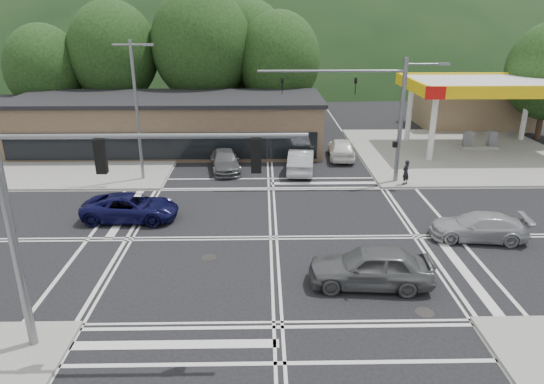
{
  "coord_description": "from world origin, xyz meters",
  "views": [
    {
      "loc": [
        -0.5,
        -21.78,
        10.5
      ],
      "look_at": [
        -0.02,
        2.81,
        1.4
      ],
      "focal_mm": 32.0,
      "sensor_mm": 36.0,
      "label": 1
    }
  ],
  "objects_px": {
    "car_grey_center": "(370,267)",
    "car_queue_b": "(341,148)",
    "car_blue_west": "(131,207)",
    "car_silver_east": "(478,227)",
    "car_northbound": "(225,161)",
    "pedestrian": "(406,172)",
    "car_queue_a": "(301,161)"
  },
  "relations": [
    {
      "from": "car_northbound",
      "to": "car_queue_b",
      "type": "bearing_deg",
      "value": 8.84
    },
    {
      "from": "car_queue_a",
      "to": "pedestrian",
      "type": "relative_size",
      "value": 3.08
    },
    {
      "from": "car_blue_west",
      "to": "car_silver_east",
      "type": "relative_size",
      "value": 1.1
    },
    {
      "from": "car_grey_center",
      "to": "car_queue_a",
      "type": "bearing_deg",
      "value": -169.26
    },
    {
      "from": "car_blue_west",
      "to": "car_grey_center",
      "type": "relative_size",
      "value": 1.01
    },
    {
      "from": "car_silver_east",
      "to": "car_blue_west",
      "type": "bearing_deg",
      "value": -90.98
    },
    {
      "from": "car_silver_east",
      "to": "pedestrian",
      "type": "relative_size",
      "value": 2.89
    },
    {
      "from": "car_blue_west",
      "to": "car_northbound",
      "type": "height_order",
      "value": "car_blue_west"
    },
    {
      "from": "car_northbound",
      "to": "pedestrian",
      "type": "bearing_deg",
      "value": -26.44
    },
    {
      "from": "car_queue_a",
      "to": "car_queue_b",
      "type": "distance_m",
      "value": 4.7
    },
    {
      "from": "car_queue_a",
      "to": "car_northbound",
      "type": "height_order",
      "value": "car_queue_a"
    },
    {
      "from": "car_grey_center",
      "to": "car_queue_b",
      "type": "xyz_separation_m",
      "value": [
        1.67,
        18.5,
        -0.06
      ]
    },
    {
      "from": "car_northbound",
      "to": "car_silver_east",
      "type": "bearing_deg",
      "value": -50.07
    },
    {
      "from": "pedestrian",
      "to": "car_northbound",
      "type": "bearing_deg",
      "value": -57.13
    },
    {
      "from": "car_blue_west",
      "to": "pedestrian",
      "type": "xyz_separation_m",
      "value": [
        16.26,
        5.05,
        0.25
      ]
    },
    {
      "from": "car_queue_a",
      "to": "car_northbound",
      "type": "bearing_deg",
      "value": 1.52
    },
    {
      "from": "car_queue_a",
      "to": "car_silver_east",
      "type": "bearing_deg",
      "value": 132.15
    },
    {
      "from": "car_blue_west",
      "to": "car_silver_east",
      "type": "xyz_separation_m",
      "value": [
        17.69,
        -2.75,
        -0.03
      ]
    },
    {
      "from": "car_silver_east",
      "to": "car_northbound",
      "type": "xyz_separation_m",
      "value": [
        -13.26,
        11.46,
        0.02
      ]
    },
    {
      "from": "car_queue_b",
      "to": "pedestrian",
      "type": "bearing_deg",
      "value": 119.73
    },
    {
      "from": "car_grey_center",
      "to": "car_silver_east",
      "type": "relative_size",
      "value": 1.08
    },
    {
      "from": "car_blue_west",
      "to": "pedestrian",
      "type": "distance_m",
      "value": 17.02
    },
    {
      "from": "car_grey_center",
      "to": "car_silver_east",
      "type": "xyz_separation_m",
      "value": [
        6.23,
        4.2,
        -0.18
      ]
    },
    {
      "from": "car_grey_center",
      "to": "car_northbound",
      "type": "xyz_separation_m",
      "value": [
        -7.03,
        15.66,
        -0.16
      ]
    },
    {
      "from": "car_northbound",
      "to": "pedestrian",
      "type": "height_order",
      "value": "pedestrian"
    },
    {
      "from": "car_blue_west",
      "to": "car_queue_a",
      "type": "xyz_separation_m",
      "value": [
        9.79,
        8.25,
        0.11
      ]
    },
    {
      "from": "car_blue_west",
      "to": "car_queue_a",
      "type": "bearing_deg",
      "value": -47.15
    },
    {
      "from": "car_blue_west",
      "to": "car_queue_a",
      "type": "distance_m",
      "value": 12.8
    },
    {
      "from": "car_northbound",
      "to": "pedestrian",
      "type": "xyz_separation_m",
      "value": [
        11.83,
        -3.66,
        0.26
      ]
    },
    {
      "from": "car_silver_east",
      "to": "car_queue_b",
      "type": "height_order",
      "value": "car_queue_b"
    },
    {
      "from": "car_grey_center",
      "to": "pedestrian",
      "type": "height_order",
      "value": "pedestrian"
    },
    {
      "from": "car_grey_center",
      "to": "pedestrian",
      "type": "relative_size",
      "value": 3.12
    }
  ]
}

